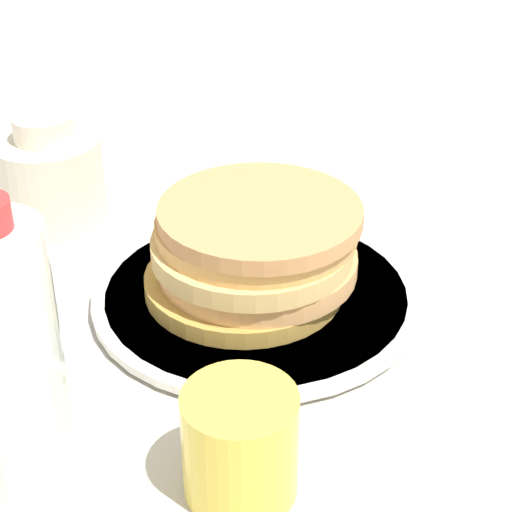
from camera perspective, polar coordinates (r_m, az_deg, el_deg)
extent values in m
plane|color=#BCB7AD|center=(0.78, 0.86, -1.71)|extent=(4.00, 4.00, 0.00)
cylinder|color=silver|center=(0.75, 0.00, -2.68)|extent=(0.26, 0.26, 0.01)
cylinder|color=silver|center=(0.75, 0.00, -2.53)|extent=(0.28, 0.28, 0.01)
cylinder|color=#BF9542|center=(0.74, -0.82, -1.73)|extent=(0.17, 0.17, 0.02)
cylinder|color=tan|center=(0.74, 0.10, -0.40)|extent=(0.17, 0.17, 0.02)
cylinder|color=#D9B36D|center=(0.72, -0.27, 0.61)|extent=(0.17, 0.17, 0.02)
cylinder|color=tan|center=(0.72, 0.02, 1.93)|extent=(0.17, 0.17, 0.01)
cylinder|color=tan|center=(0.71, 0.27, 2.80)|extent=(0.17, 0.17, 0.01)
cylinder|color=yellow|center=(0.56, -1.07, -12.42)|extent=(0.08, 0.08, 0.08)
cylinder|color=beige|center=(0.88, -13.54, 4.94)|extent=(0.11, 0.11, 0.09)
cylinder|color=beige|center=(0.86, -14.00, 8.27)|extent=(0.06, 0.06, 0.02)
cylinder|color=silver|center=(0.56, -16.14, -6.63)|extent=(0.07, 0.07, 0.19)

